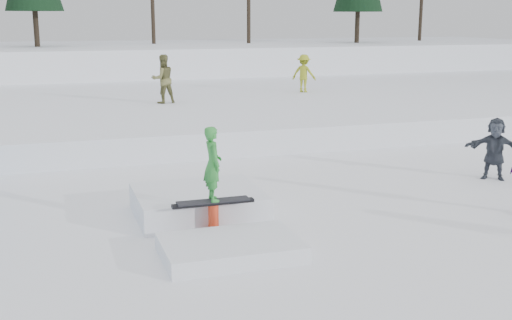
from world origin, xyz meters
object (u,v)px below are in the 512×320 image
object	(u,v)px
jib_rail_feature	(206,211)
walker_ygreen	(304,73)
walker_olive	(163,79)
spectator_dark	(495,149)

from	to	relation	value
jib_rail_feature	walker_ygreen	bearing A→B (deg)	61.05
walker_ygreen	walker_olive	bearing A→B (deg)	55.20
walker_ygreen	spectator_dark	bearing A→B (deg)	129.86
walker_ygreen	jib_rail_feature	bearing A→B (deg)	101.32
walker_ygreen	spectator_dark	size ratio (longest dim) A/B	1.04
walker_olive	jib_rail_feature	distance (m)	12.93
walker_ygreen	jib_rail_feature	distance (m)	16.67
spectator_dark	jib_rail_feature	distance (m)	8.08
walker_olive	jib_rail_feature	xyz separation A→B (m)	(-1.43, -12.77, -1.44)
spectator_dark	jib_rail_feature	size ratio (longest dim) A/B	0.36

